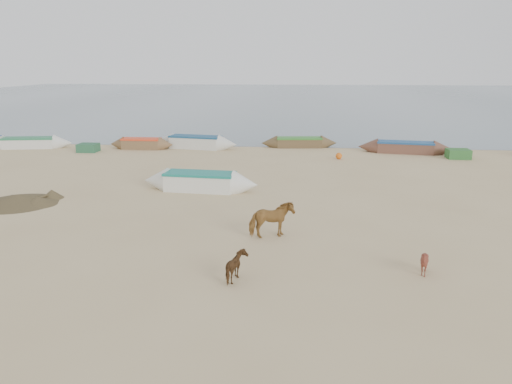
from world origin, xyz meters
TOP-DOWN VIEW (x-y plane):
  - ground at (0.00, 0.00)m, footprint 140.00×140.00m
  - sea at (0.00, 82.00)m, footprint 160.00×160.00m
  - cow_adult at (0.82, 1.10)m, footprint 1.80×1.28m
  - calf_front at (5.70, -1.93)m, footprint 0.98×0.95m
  - calf_right at (0.03, -2.84)m, footprint 0.91×1.01m
  - near_canoe at (-3.23, 7.95)m, footprint 6.14×1.96m
  - debris_pile at (-11.24, 4.80)m, footprint 4.82×4.82m
  - waterline_canoes at (-0.63, 20.38)m, footprint 54.88×4.79m
  - beach_clutter at (3.74, 19.79)m, footprint 44.92×5.62m

SIDE VIEW (x-z plane):
  - ground at x=0.00m, z-range 0.00..0.00m
  - sea at x=0.00m, z-range 0.01..0.01m
  - debris_pile at x=-11.24m, z-range 0.00..0.44m
  - beach_clutter at x=3.74m, z-range -0.02..0.62m
  - calf_front at x=5.70m, z-range 0.00..0.82m
  - waterline_canoes at x=-0.63m, z-range -0.07..0.91m
  - calf_right at x=0.03m, z-range 0.00..0.89m
  - near_canoe at x=-3.23m, z-range 0.00..0.94m
  - cow_adult at x=0.82m, z-range 0.00..1.38m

